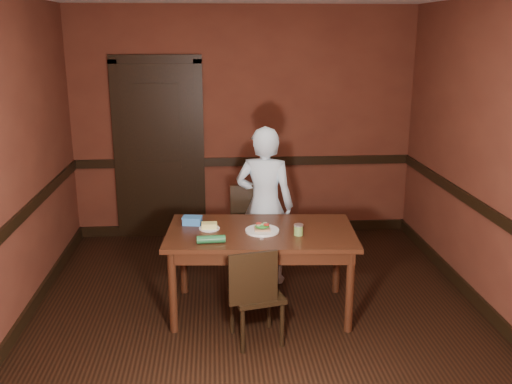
{
  "coord_description": "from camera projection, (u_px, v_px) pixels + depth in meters",
  "views": [
    {
      "loc": [
        -0.36,
        -4.41,
        2.39
      ],
      "look_at": [
        0.0,
        0.35,
        1.05
      ],
      "focal_mm": 40.0,
      "sensor_mm": 36.0,
      "label": 1
    }
  ],
  "objects": [
    {
      "name": "cheese_saucer",
      "position": [
        209.0,
        227.0,
        4.92
      ],
      "size": [
        0.18,
        0.18,
        0.06
      ],
      "rotation": [
        0.0,
        0.0,
        0.0
      ],
      "color": "white",
      "rests_on": "dining_table"
    },
    {
      "name": "wall_back",
      "position": [
        244.0,
        124.0,
        6.7
      ],
      "size": [
        4.0,
        0.02,
        2.7
      ],
      "primitive_type": "cube",
      "color": "#58281A",
      "rests_on": "ground"
    },
    {
      "name": "baseboard_left",
      "position": [
        22.0,
        322.0,
        4.75
      ],
      "size": [
        0.03,
        4.5,
        0.12
      ],
      "primitive_type": "cube",
      "color": "black",
      "rests_on": "ground"
    },
    {
      "name": "baseboard_right",
      "position": [
        483.0,
        306.0,
        5.03
      ],
      "size": [
        0.03,
        4.5,
        0.12
      ],
      "primitive_type": "cube",
      "color": "black",
      "rests_on": "ground"
    },
    {
      "name": "sandwich_plate",
      "position": [
        262.0,
        229.0,
        4.85
      ],
      "size": [
        0.29,
        0.29,
        0.07
      ],
      "rotation": [
        0.0,
        0.0,
        0.34
      ],
      "color": "white",
      "rests_on": "dining_table"
    },
    {
      "name": "wrapped_veg",
      "position": [
        211.0,
        239.0,
        4.59
      ],
      "size": [
        0.23,
        0.08,
        0.06
      ],
      "primitive_type": "cylinder",
      "rotation": [
        0.0,
        1.57,
        0.06
      ],
      "color": "#195229",
      "rests_on": "dining_table"
    },
    {
      "name": "dining_table",
      "position": [
        261.0,
        271.0,
        4.99
      ],
      "size": [
        1.66,
        1.01,
        0.75
      ],
      "primitive_type": "cube",
      "rotation": [
        0.0,
        0.0,
        -0.07
      ],
      "color": "#33180C",
      "rests_on": "floor"
    },
    {
      "name": "baseboard_back",
      "position": [
        245.0,
        228.0,
        7.04
      ],
      "size": [
        4.0,
        0.03,
        0.12
      ],
      "primitive_type": "cube",
      "color": "black",
      "rests_on": "ground"
    },
    {
      "name": "person",
      "position": [
        265.0,
        206.0,
        5.51
      ],
      "size": [
        0.64,
        0.51,
        1.55
      ],
      "primitive_type": "imported",
      "rotation": [
        0.0,
        0.0,
        2.87
      ],
      "color": "silver",
      "rests_on": "floor"
    },
    {
      "name": "dado_right",
      "position": [
        493.0,
        216.0,
        4.81
      ],
      "size": [
        0.03,
        4.5,
        0.1
      ],
      "primitive_type": "cube",
      "color": "black",
      "rests_on": "ground"
    },
    {
      "name": "dado_back",
      "position": [
        244.0,
        162.0,
        6.81
      ],
      "size": [
        4.0,
        0.03,
        0.1
      ],
      "primitive_type": "cube",
      "color": "black",
      "rests_on": "ground"
    },
    {
      "name": "chair_near",
      "position": [
        256.0,
        293.0,
        4.49
      ],
      "size": [
        0.46,
        0.46,
        0.82
      ],
      "primitive_type": null,
      "rotation": [
        0.0,
        0.0,
        3.37
      ],
      "color": "black",
      "rests_on": "floor"
    },
    {
      "name": "floor",
      "position": [
        259.0,
        320.0,
        4.91
      ],
      "size": [
        4.0,
        4.5,
        0.01
      ],
      "primitive_type": "cube",
      "color": "black",
      "rests_on": "ground"
    },
    {
      "name": "wall_front",
      "position": [
        302.0,
        291.0,
        2.38
      ],
      "size": [
        4.0,
        0.02,
        2.7
      ],
      "primitive_type": "cube",
      "color": "#58281A",
      "rests_on": "ground"
    },
    {
      "name": "wall_right",
      "position": [
        501.0,
        163.0,
        4.68
      ],
      "size": [
        0.02,
        4.5,
        2.7
      ],
      "primitive_type": "cube",
      "color": "#58281A",
      "rests_on": "ground"
    },
    {
      "name": "door",
      "position": [
        159.0,
        147.0,
        6.67
      ],
      "size": [
        1.05,
        0.07,
        2.2
      ],
      "color": "black",
      "rests_on": "ground"
    },
    {
      "name": "chair_far",
      "position": [
        255.0,
        238.0,
        5.49
      ],
      "size": [
        0.45,
        0.45,
        0.95
      ],
      "primitive_type": null,
      "rotation": [
        0.0,
        0.0,
        -0.02
      ],
      "color": "black",
      "rests_on": "floor"
    },
    {
      "name": "sauce_jar",
      "position": [
        299.0,
        230.0,
        4.76
      ],
      "size": [
        0.08,
        0.08,
        0.09
      ],
      "rotation": [
        0.0,
        0.0,
        0.23
      ],
      "color": "olive",
      "rests_on": "dining_table"
    },
    {
      "name": "dado_left",
      "position": [
        10.0,
        227.0,
        4.52
      ],
      "size": [
        0.03,
        4.5,
        0.1
      ],
      "primitive_type": "cube",
      "color": "black",
      "rests_on": "ground"
    },
    {
      "name": "food_tub",
      "position": [
        192.0,
        221.0,
        5.03
      ],
      "size": [
        0.19,
        0.14,
        0.07
      ],
      "rotation": [
        0.0,
        0.0,
        -0.17
      ],
      "color": "#377CC8",
      "rests_on": "dining_table"
    },
    {
      "name": "wall_left",
      "position": [
        1.0,
        172.0,
        4.4
      ],
      "size": [
        0.02,
        4.5,
        2.7
      ],
      "primitive_type": "cube",
      "color": "#58281A",
      "rests_on": "ground"
    }
  ]
}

